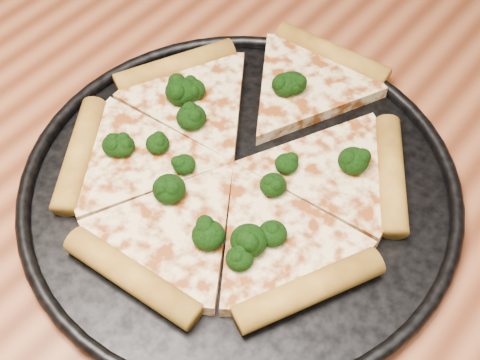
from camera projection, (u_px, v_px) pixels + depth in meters
The scene contains 4 objects.
dining_table at pixel (257, 253), 0.68m from camera, with size 1.20×0.90×0.75m.
pizza_pan at pixel (240, 185), 0.60m from camera, with size 0.40×0.40×0.02m.
pizza at pixel (237, 159), 0.61m from camera, with size 0.34×0.36×0.02m.
broccoli_florets at pixel (224, 155), 0.60m from camera, with size 0.21×0.22×0.02m.
Camera 1 is at (0.21, -0.29, 1.24)m, focal length 49.74 mm.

